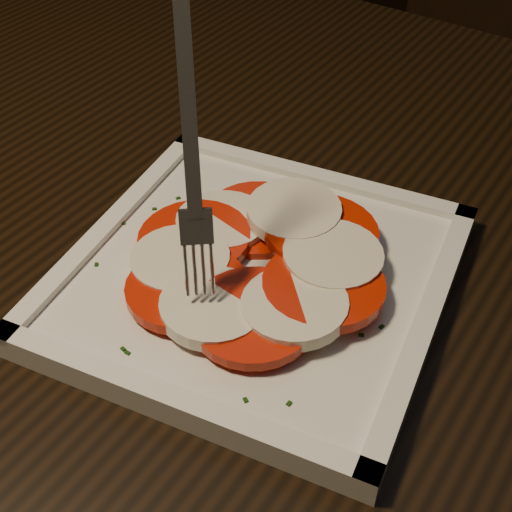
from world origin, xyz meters
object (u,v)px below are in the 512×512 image
(table, at_px, (248,266))
(plate, at_px, (256,279))
(chair, at_px, (485,69))
(fork, at_px, (191,142))

(table, bearing_deg, plate, -49.63)
(table, distance_m, chair, 0.75)
(plate, xyz_separation_m, fork, (-0.03, -0.03, 0.12))
(fork, bearing_deg, table, 70.66)
(table, distance_m, plate, 0.17)
(chair, relative_size, plate, 3.55)
(chair, xyz_separation_m, plate, (0.14, -0.83, 0.22))
(plate, relative_size, fork, 1.47)
(fork, bearing_deg, plate, 0.22)
(plate, bearing_deg, chair, 99.38)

